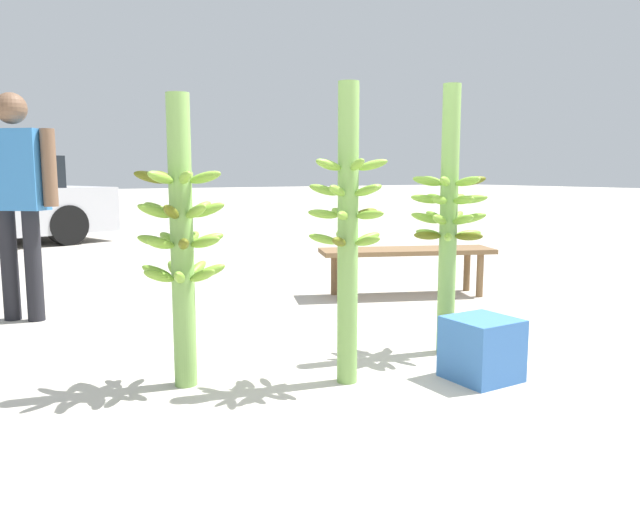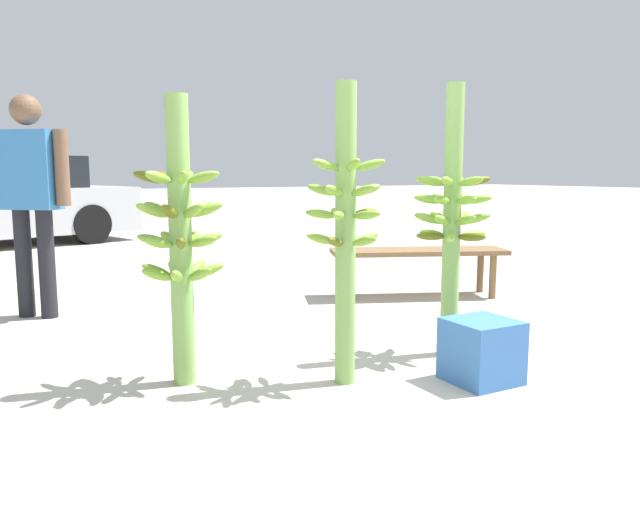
{
  "view_description": "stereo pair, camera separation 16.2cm",
  "coord_description": "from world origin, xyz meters",
  "px_view_note": "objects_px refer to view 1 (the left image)",
  "views": [
    {
      "loc": [
        -1.81,
        -2.54,
        1.08
      ],
      "look_at": [
        -0.03,
        0.35,
        0.61
      ],
      "focal_mm": 35.0,
      "sensor_mm": 36.0,
      "label": 1
    },
    {
      "loc": [
        -1.67,
        -2.62,
        1.08
      ],
      "look_at": [
        -0.03,
        0.35,
        0.61
      ],
      "focal_mm": 35.0,
      "sensor_mm": 36.0,
      "label": 2
    }
  ],
  "objects_px": {
    "banana_stalk_right": "(449,217)",
    "produce_crate": "(482,349)",
    "vendor_person": "(16,187)",
    "market_bench": "(407,255)",
    "banana_stalk_left": "(182,237)",
    "banana_stalk_center": "(348,227)"
  },
  "relations": [
    {
      "from": "banana_stalk_right",
      "to": "produce_crate",
      "type": "xyz_separation_m",
      "value": [
        -0.18,
        -0.47,
        -0.66
      ]
    },
    {
      "from": "banana_stalk_left",
      "to": "banana_stalk_center",
      "type": "bearing_deg",
      "value": -28.08
    },
    {
      "from": "banana_stalk_center",
      "to": "market_bench",
      "type": "distance_m",
      "value": 2.42
    },
    {
      "from": "banana_stalk_right",
      "to": "produce_crate",
      "type": "height_order",
      "value": "banana_stalk_right"
    },
    {
      "from": "produce_crate",
      "to": "banana_stalk_right",
      "type": "bearing_deg",
      "value": 68.86
    },
    {
      "from": "banana_stalk_left",
      "to": "produce_crate",
      "type": "bearing_deg",
      "value": -28.06
    },
    {
      "from": "banana_stalk_right",
      "to": "vendor_person",
      "type": "relative_size",
      "value": 0.97
    },
    {
      "from": "produce_crate",
      "to": "banana_stalk_center",
      "type": "bearing_deg",
      "value": 151.97
    },
    {
      "from": "banana_stalk_center",
      "to": "banana_stalk_right",
      "type": "xyz_separation_m",
      "value": [
        0.81,
        0.14,
        0.02
      ]
    },
    {
      "from": "banana_stalk_right",
      "to": "market_bench",
      "type": "xyz_separation_m",
      "value": [
        0.92,
        1.49,
        -0.46
      ]
    },
    {
      "from": "banana_stalk_left",
      "to": "banana_stalk_center",
      "type": "height_order",
      "value": "banana_stalk_center"
    },
    {
      "from": "produce_crate",
      "to": "market_bench",
      "type": "bearing_deg",
      "value": 60.68
    },
    {
      "from": "banana_stalk_center",
      "to": "produce_crate",
      "type": "distance_m",
      "value": 0.96
    },
    {
      "from": "banana_stalk_center",
      "to": "produce_crate",
      "type": "height_order",
      "value": "banana_stalk_center"
    },
    {
      "from": "market_bench",
      "to": "produce_crate",
      "type": "distance_m",
      "value": 2.26
    },
    {
      "from": "banana_stalk_right",
      "to": "banana_stalk_left",
      "type": "bearing_deg",
      "value": 170.69
    },
    {
      "from": "banana_stalk_right",
      "to": "produce_crate",
      "type": "bearing_deg",
      "value": -111.14
    },
    {
      "from": "banana_stalk_right",
      "to": "banana_stalk_center",
      "type": "bearing_deg",
      "value": -170.34
    },
    {
      "from": "vendor_person",
      "to": "market_bench",
      "type": "distance_m",
      "value": 3.15
    },
    {
      "from": "banana_stalk_right",
      "to": "market_bench",
      "type": "bearing_deg",
      "value": 58.33
    },
    {
      "from": "banana_stalk_right",
      "to": "market_bench",
      "type": "distance_m",
      "value": 1.81
    },
    {
      "from": "banana_stalk_center",
      "to": "market_bench",
      "type": "xyz_separation_m",
      "value": [
        1.73,
        1.63,
        -0.45
      ]
    }
  ]
}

